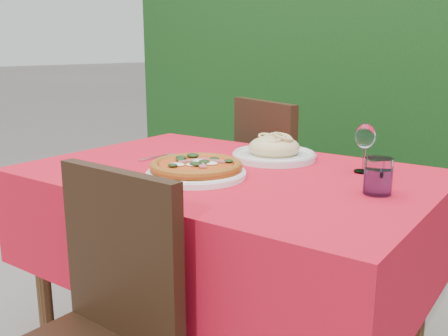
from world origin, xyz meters
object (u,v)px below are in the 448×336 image
Objects in this scene: chair_near at (93,328)px; wine_glass at (365,138)px; pasta_plate at (274,151)px; water_glass at (378,178)px; chair_far at (281,186)px; fork at (154,158)px; pizza_plate at (196,169)px.

chair_near is 0.95m from wine_glass.
pasta_plate is 0.49m from water_glass.
water_glass is at bearing 55.25° from chair_near.
chair_near is at bearing 122.10° from chair_far.
wine_glass is 0.72m from fork.
chair_far is 0.75m from wine_glass.
water_glass is at bearing 158.68° from chair_far.
pizza_plate reaches higher than fork.
chair_near reaches higher than fork.
pasta_plate is at bearing 179.24° from wine_glass.
chair_near reaches higher than pasta_plate.
pasta_plate is 2.98× the size of water_glass.
chair_far is (-0.19, 1.23, 0.03)m from chair_near.
chair_near is 0.72m from fork.
wine_glass is at bearing 26.04° from fork.
pizza_plate is 3.08× the size of water_glass.
wine_glass reaches higher than water_glass.
water_glass is at bearing -25.98° from pasta_plate.
pizza_plate is at bearing -164.70° from water_glass.
pasta_plate is at bearing 41.25° from fork.
pizza_plate is 0.53m from water_glass.
pizza_plate is at bearing 123.18° from chair_far.
chair_far is at bearing 83.96° from fork.
fork is (-0.67, -0.23, -0.11)m from wine_glass.
fork is at bearing -178.21° from water_glass.
chair_near is 8.70× the size of water_glass.
chair_far is at bearing 135.25° from water_glass.
chair_near is 5.48× the size of wine_glass.
chair_near is at bearing -52.89° from fork.
water_glass reaches higher than pasta_plate.
water_glass is 0.57× the size of fork.
chair_far is at bearing 141.00° from wine_glass.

